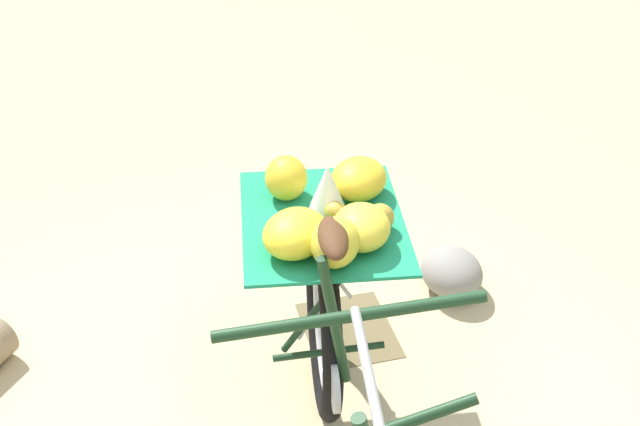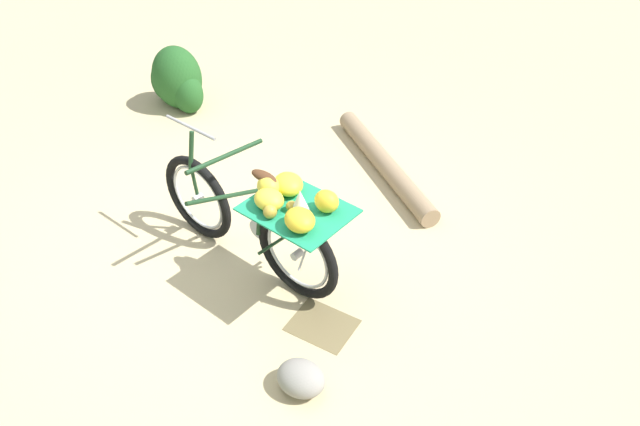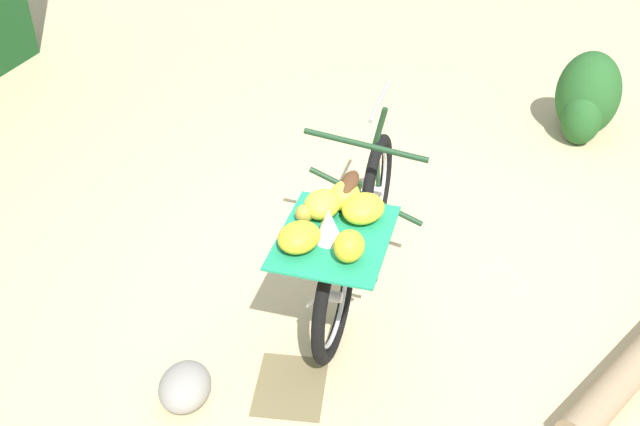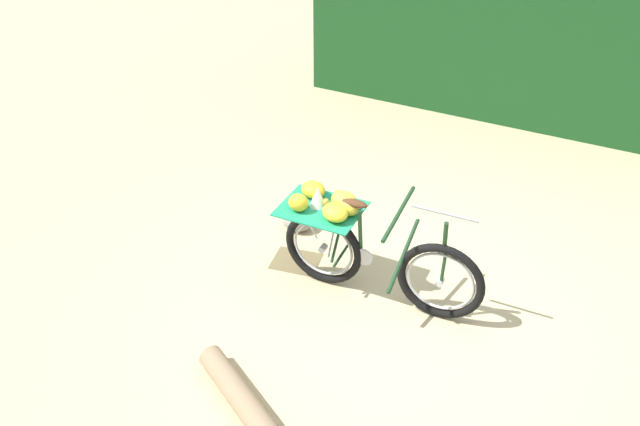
# 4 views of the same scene
# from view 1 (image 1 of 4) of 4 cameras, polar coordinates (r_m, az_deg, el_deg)

# --- Properties ---
(bicycle) EXTENTS (1.80, 0.78, 1.03)m
(bicycle) POSITION_cam_1_polar(r_m,az_deg,el_deg) (2.62, 1.14, -9.97)
(bicycle) COLOR black
(bicycle) RESTS_ON ground_plane
(path_stone) EXTENTS (0.32, 0.26, 0.20)m
(path_stone) POSITION_cam_1_polar(r_m,az_deg,el_deg) (3.71, 9.03, -4.01)
(path_stone) COLOR gray
(path_stone) RESTS_ON ground_plane
(leaf_litter_patch) EXTENTS (0.44, 0.36, 0.01)m
(leaf_litter_patch) POSITION_cam_1_polar(r_m,az_deg,el_deg) (3.51, 1.96, -8.01)
(leaf_litter_patch) COLOR olive
(leaf_litter_patch) RESTS_ON ground_plane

